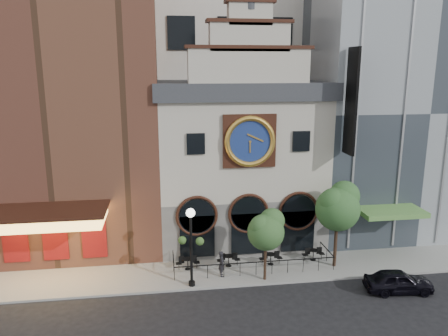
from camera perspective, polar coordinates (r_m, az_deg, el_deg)
The scene contains 15 objects.
ground at distance 28.42m, azimuth 4.73°, elevation -15.10°, with size 120.00×120.00×0.00m, color black.
sidewalk at distance 30.56m, azimuth 3.67°, elevation -12.79°, with size 44.00×5.00×0.15m, color gray.
clock_building at distance 33.39m, azimuth 1.97°, elevation 1.51°, with size 12.60×8.78×18.65m.
theater_building at distance 35.07m, azimuth -20.44°, elevation 11.01°, with size 14.00×15.60×25.00m.
retail_building at distance 39.29m, azimuth 20.59°, elevation 7.54°, with size 14.00×14.40×20.00m.
cafe_railing at distance 30.33m, azimuth 3.68°, elevation -11.90°, with size 10.60×2.60×0.90m, color black, non-canonical shape.
bistro_0 at distance 29.96m, azimuth -4.75°, elevation -12.22°, with size 1.58×0.68×0.90m.
bistro_1 at distance 30.27m, azimuth 0.60°, elevation -11.89°, with size 1.58×0.68×0.90m.
bistro_2 at distance 30.68m, azimuth 6.13°, elevation -11.61°, with size 1.58×0.68×0.90m.
bistro_3 at distance 31.75m, azimuth 11.58°, elevation -10.94°, with size 1.58×0.68×0.90m.
car_right at distance 29.37m, azimuth 21.84°, elevation -13.56°, with size 1.64×4.07×1.39m, color black.
pedestrian at distance 28.82m, azimuth -0.31°, elevation -12.39°, with size 0.62×0.41×1.71m, color black.
lamppost at distance 26.82m, azimuth -4.34°, elevation -9.18°, with size 1.56×0.83×5.02m.
tree_left at distance 27.54m, azimuth 5.56°, elevation -7.94°, with size 2.41×2.32×4.64m.
tree_right at distance 29.93m, azimuth 14.71°, elevation -4.74°, with size 3.05×2.93×5.87m.
Camera 1 is at (-5.80, -24.36, 13.45)m, focal length 35.00 mm.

